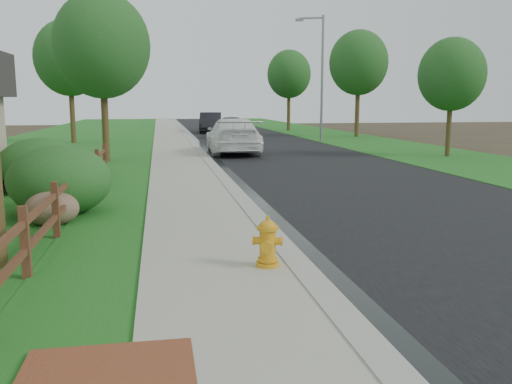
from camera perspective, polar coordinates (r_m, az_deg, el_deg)
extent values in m
plane|color=#31251B|center=(6.02, 7.21, -15.71)|extent=(120.00, 120.00, 0.00)
cube|color=black|center=(40.76, -1.33, 5.85)|extent=(8.00, 90.00, 0.02)
cube|color=gray|center=(40.32, -7.26, 5.81)|extent=(0.40, 90.00, 0.12)
cube|color=black|center=(40.35, -6.76, 5.76)|extent=(0.50, 90.00, 0.00)
cube|color=#9E9A8A|center=(40.28, -9.12, 5.75)|extent=(2.20, 90.00, 0.10)
cube|color=#19581A|center=(40.29, -11.83, 5.64)|extent=(1.60, 90.00, 0.06)
cube|color=#19581A|center=(40.77, -19.19, 5.34)|extent=(9.00, 90.00, 0.04)
cube|color=#19581A|center=(42.37, 7.98, 5.91)|extent=(6.00, 90.00, 0.04)
cube|color=#4A2618|center=(8.46, -23.13, -5.03)|extent=(0.12, 0.12, 1.10)
cube|color=#4A2618|center=(10.76, -20.33, -1.89)|extent=(0.12, 0.12, 1.10)
cube|color=#4A2618|center=(13.09, -18.53, 0.14)|extent=(0.12, 0.12, 1.10)
cube|color=#4A2618|center=(15.45, -17.27, 1.55)|extent=(0.12, 0.12, 1.10)
cube|color=#4A2618|center=(17.81, -16.35, 2.59)|extent=(0.12, 0.12, 1.10)
cube|color=#4A2618|center=(20.19, -15.65, 3.39)|extent=(0.12, 0.12, 1.10)
cube|color=#4A2618|center=(7.37, -25.14, -8.07)|extent=(0.08, 2.35, 0.10)
cube|color=#4A2618|center=(7.26, -25.36, -5.05)|extent=(0.08, 2.35, 0.10)
cube|color=#4A2618|center=(9.63, -21.52, -3.85)|extent=(0.08, 2.35, 0.10)
cube|color=#4A2618|center=(9.55, -21.67, -1.52)|extent=(0.08, 2.35, 0.10)
cube|color=#4A2618|center=(11.94, -19.31, -1.25)|extent=(0.08, 2.35, 0.10)
cube|color=#4A2618|center=(11.88, -19.42, 0.65)|extent=(0.08, 2.35, 0.10)
cube|color=#4A2618|center=(14.28, -17.83, 0.51)|extent=(0.08, 2.35, 0.10)
cube|color=#4A2618|center=(14.23, -17.91, 2.10)|extent=(0.08, 2.35, 0.10)
cube|color=#4A2618|center=(16.64, -16.76, 1.77)|extent=(0.08, 2.35, 0.10)
cube|color=#4A2618|center=(16.59, -16.83, 3.14)|extent=(0.08, 2.35, 0.10)
cube|color=#4A2618|center=(19.01, -15.96, 2.71)|extent=(0.08, 2.35, 0.10)
cube|color=#4A2618|center=(18.97, -16.02, 3.91)|extent=(0.08, 2.35, 0.10)
cylinder|color=gold|center=(8.28, 1.22, -7.56)|extent=(0.36, 0.36, 0.06)
cylinder|color=gold|center=(8.20, 1.23, -5.66)|extent=(0.24, 0.24, 0.55)
cylinder|color=gold|center=(8.26, 1.22, -7.07)|extent=(0.30, 0.30, 0.05)
cylinder|color=gold|center=(8.14, 1.23, -3.80)|extent=(0.33, 0.33, 0.05)
ellipsoid|color=gold|center=(8.13, 1.23, -3.65)|extent=(0.26, 0.26, 0.20)
cylinder|color=gold|center=(8.10, 1.24, -2.78)|extent=(0.06, 0.06, 0.07)
cylinder|color=gold|center=(8.04, 1.14, -5.74)|extent=(0.19, 0.16, 0.16)
cylinder|color=gold|center=(8.20, -0.03, -5.14)|extent=(0.17, 0.16, 0.13)
cylinder|color=gold|center=(8.17, 2.48, -5.19)|extent=(0.17, 0.16, 0.13)
imported|color=white|center=(27.28, -2.45, 5.94)|extent=(2.66, 6.11, 1.75)
imported|color=black|center=(39.53, -2.61, 6.91)|extent=(2.59, 4.95, 1.61)
imported|color=black|center=(46.43, -4.80, 7.31)|extent=(2.36, 5.31, 1.69)
cylinder|color=gray|center=(35.47, 6.96, 11.66)|extent=(0.16, 0.16, 7.95)
cube|color=gray|center=(35.87, 5.91, 17.75)|extent=(1.53, 0.63, 0.11)
cube|color=gray|center=(35.91, 4.58, 17.61)|extent=(0.52, 0.35, 0.16)
ellipsoid|color=brown|center=(12.03, -20.69, -1.65)|extent=(1.33, 1.17, 0.74)
ellipsoid|color=#19461A|center=(13.03, -19.94, 1.14)|extent=(2.44, 2.44, 1.60)
ellipsoid|color=#19461A|center=(12.86, -20.03, -0.04)|extent=(1.87, 1.87, 1.13)
ellipsoid|color=#19461A|center=(16.65, -21.81, 2.65)|extent=(2.65, 2.65, 1.56)
cylinder|color=#382917|center=(24.17, -15.64, 8.12)|extent=(0.29, 0.29, 4.29)
ellipsoid|color=#19461A|center=(24.28, -15.93, 14.62)|extent=(4.01, 4.01, 4.41)
cylinder|color=#382917|center=(27.03, 19.66, 7.02)|extent=(0.23, 0.23, 3.34)
ellipsoid|color=#19461A|center=(27.05, 19.92, 11.57)|extent=(3.06, 3.06, 3.36)
cylinder|color=#382917|center=(35.97, -18.80, 8.52)|extent=(0.31, 0.31, 4.59)
ellipsoid|color=#19461A|center=(36.07, -19.06, 13.21)|extent=(4.24, 4.24, 4.66)
cylinder|color=#382917|center=(41.02, 10.62, 9.00)|extent=(0.32, 0.32, 4.72)
ellipsoid|color=#19461A|center=(41.11, 10.76, 13.23)|extent=(4.27, 4.27, 4.70)
cylinder|color=#382917|center=(49.51, 3.46, 9.01)|extent=(0.30, 0.30, 4.41)
ellipsoid|color=#19461A|center=(49.57, 3.49, 12.29)|extent=(3.90, 3.90, 4.29)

